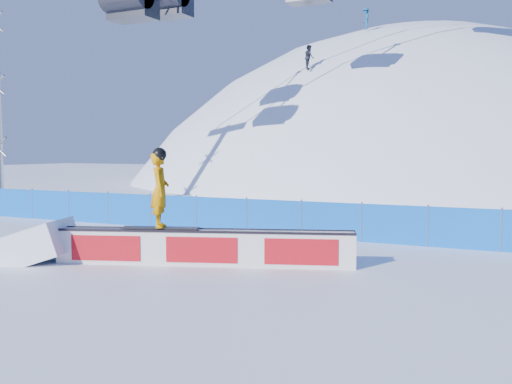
% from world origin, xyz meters
% --- Properties ---
extents(ground, '(160.00, 160.00, 0.00)m').
position_xyz_m(ground, '(0.00, 0.00, 0.00)').
color(ground, white).
rests_on(ground, ground).
extents(snow_hill, '(64.00, 64.00, 64.00)m').
position_xyz_m(snow_hill, '(0.00, 42.00, -18.00)').
color(snow_hill, white).
rests_on(snow_hill, ground).
extents(safety_fence, '(22.05, 0.05, 1.30)m').
position_xyz_m(safety_fence, '(0.00, 4.50, 0.60)').
color(safety_fence, blue).
rests_on(safety_fence, ground).
extents(rail_box, '(7.22, 2.98, 0.90)m').
position_xyz_m(rail_box, '(2.41, -0.70, 0.44)').
color(rail_box, silver).
rests_on(rail_box, ground).
extents(snow_ramp, '(2.81, 2.25, 1.53)m').
position_xyz_m(snow_ramp, '(-1.99, -2.26, 0.00)').
color(snow_ramp, white).
rests_on(snow_ramp, ground).
extents(snowboarder, '(1.94, 0.98, 2.02)m').
position_xyz_m(snowboarder, '(1.38, -1.06, 1.89)').
color(snowboarder, black).
rests_on(snowboarder, rail_box).
extents(distant_skiers, '(19.19, 8.87, 7.31)m').
position_xyz_m(distant_skiers, '(3.29, 28.44, 10.31)').
color(distant_skiers, black).
rests_on(distant_skiers, ground).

